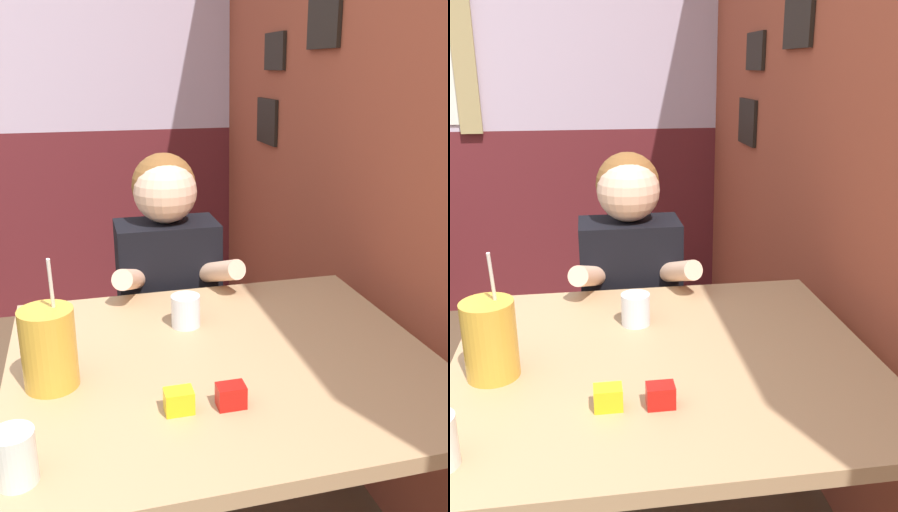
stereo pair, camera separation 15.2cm
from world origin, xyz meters
TOP-DOWN VIEW (x-y plane):
  - brick_wall_right at (1.49, 1.27)m, footprint 0.08×4.53m
  - back_wall at (-0.01, 2.56)m, footprint 5.93×0.09m
  - main_table at (0.85, 0.33)m, footprint 1.04×0.92m
  - person_seated at (0.81, 0.94)m, footprint 0.42×0.41m
  - cocktail_pitcher at (0.45, 0.30)m, footprint 0.12×0.12m
  - glass_near_pitcher at (0.80, 0.53)m, footprint 0.08×0.08m
  - condiment_ketchup at (0.81, 0.12)m, footprint 0.06×0.04m
  - condiment_mustard at (0.70, 0.13)m, footprint 0.06×0.04m

SIDE VIEW (x-z plane):
  - person_seated at x=0.81m, z-range 0.04..1.23m
  - main_table at x=0.85m, z-range 0.32..1.10m
  - condiment_ketchup at x=0.81m, z-range 0.77..0.82m
  - condiment_mustard at x=0.70m, z-range 0.77..0.82m
  - glass_near_pitcher at x=0.80m, z-range 0.77..0.86m
  - cocktail_pitcher at x=0.45m, z-range 0.72..1.02m
  - brick_wall_right at x=1.49m, z-range 0.00..2.70m
  - back_wall at x=-0.01m, z-range 0.01..2.71m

